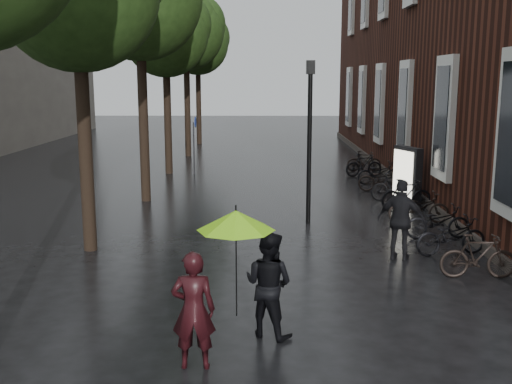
{
  "coord_description": "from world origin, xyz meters",
  "views": [
    {
      "loc": [
        0.16,
        -7.11,
        4.16
      ],
      "look_at": [
        -0.01,
        5.34,
        1.78
      ],
      "focal_mm": 42.0,
      "sensor_mm": 36.0,
      "label": 1
    }
  ],
  "objects_px": {
    "person_burgundy": "(193,310)",
    "ad_lightbox": "(407,176)",
    "pedestrian_walking": "(401,220)",
    "lamp_post": "(310,126)",
    "person_black": "(268,284)",
    "parked_bicycles": "(401,193)"
  },
  "relations": [
    {
      "from": "person_burgundy",
      "to": "ad_lightbox",
      "type": "bearing_deg",
      "value": -117.71
    },
    {
      "from": "person_burgundy",
      "to": "lamp_post",
      "type": "distance_m",
      "value": 9.31
    },
    {
      "from": "pedestrian_walking",
      "to": "parked_bicycles",
      "type": "relative_size",
      "value": 0.12
    },
    {
      "from": "ad_lightbox",
      "to": "lamp_post",
      "type": "relative_size",
      "value": 0.42
    },
    {
      "from": "pedestrian_walking",
      "to": "ad_lightbox",
      "type": "relative_size",
      "value": 0.98
    },
    {
      "from": "person_burgundy",
      "to": "person_black",
      "type": "distance_m",
      "value": 1.56
    },
    {
      "from": "person_burgundy",
      "to": "person_black",
      "type": "bearing_deg",
      "value": -135.17
    },
    {
      "from": "pedestrian_walking",
      "to": "ad_lightbox",
      "type": "bearing_deg",
      "value": -79.13
    },
    {
      "from": "pedestrian_walking",
      "to": "parked_bicycles",
      "type": "height_order",
      "value": "pedestrian_walking"
    },
    {
      "from": "parked_bicycles",
      "to": "ad_lightbox",
      "type": "height_order",
      "value": "ad_lightbox"
    },
    {
      "from": "pedestrian_walking",
      "to": "ad_lightbox",
      "type": "distance_m",
      "value": 6.41
    },
    {
      "from": "person_black",
      "to": "lamp_post",
      "type": "bearing_deg",
      "value": -69.34
    },
    {
      "from": "person_burgundy",
      "to": "pedestrian_walking",
      "type": "bearing_deg",
      "value": -129.29
    },
    {
      "from": "person_black",
      "to": "lamp_post",
      "type": "relative_size",
      "value": 0.38
    },
    {
      "from": "pedestrian_walking",
      "to": "lamp_post",
      "type": "height_order",
      "value": "lamp_post"
    },
    {
      "from": "parked_bicycles",
      "to": "pedestrian_walking",
      "type": "bearing_deg",
      "value": -102.67
    },
    {
      "from": "pedestrian_walking",
      "to": "lamp_post",
      "type": "relative_size",
      "value": 0.41
    },
    {
      "from": "person_black",
      "to": "ad_lightbox",
      "type": "relative_size",
      "value": 0.91
    },
    {
      "from": "pedestrian_walking",
      "to": "ad_lightbox",
      "type": "height_order",
      "value": "ad_lightbox"
    },
    {
      "from": "ad_lightbox",
      "to": "lamp_post",
      "type": "xyz_separation_m",
      "value": [
        -3.46,
        -2.73,
        1.84
      ]
    },
    {
      "from": "person_black",
      "to": "pedestrian_walking",
      "type": "bearing_deg",
      "value": -96.74
    },
    {
      "from": "person_black",
      "to": "ad_lightbox",
      "type": "xyz_separation_m",
      "value": [
        4.66,
        10.41,
        0.09
      ]
    }
  ]
}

